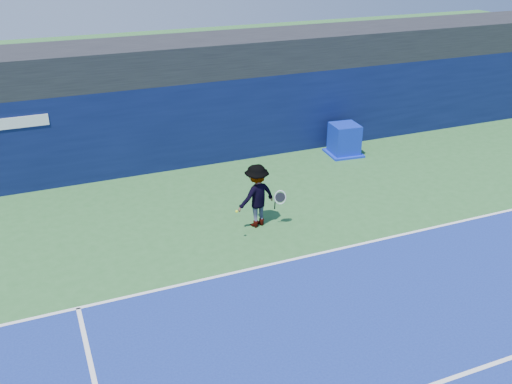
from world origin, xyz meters
TOP-DOWN VIEW (x-y plane):
  - ground at (0.00, 0.00)m, footprint 80.00×80.00m
  - baseline at (0.00, 3.00)m, footprint 24.00×0.10m
  - stadium_band at (0.00, 11.50)m, footprint 36.00×3.00m
  - back_wall_assembly at (-0.00, 10.50)m, footprint 36.00×1.03m
  - equipment_cart at (5.44, 9.06)m, footprint 1.32×1.32m
  - tennis_player at (0.24, 5.11)m, footprint 1.43×0.97m
  - tennis_ball at (-0.63, 4.41)m, footprint 0.08×0.08m

SIDE VIEW (x-z plane):
  - ground at x=0.00m, z-range 0.00..0.00m
  - baseline at x=0.00m, z-range 0.01..0.01m
  - equipment_cart at x=5.44m, z-range -0.05..1.12m
  - tennis_player at x=0.24m, z-range 0.00..1.85m
  - tennis_ball at x=-0.63m, z-range 0.89..0.97m
  - back_wall_assembly at x=0.00m, z-range 0.00..3.00m
  - stadium_band at x=0.00m, z-range 3.00..4.20m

